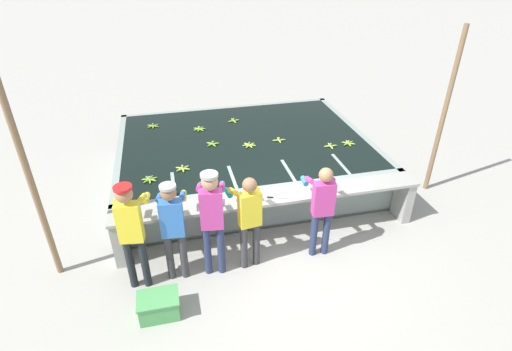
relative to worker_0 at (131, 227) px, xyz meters
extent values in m
plane|color=#A3A099|center=(2.14, 0.37, -1.04)|extent=(80.00, 80.00, 0.00)
cube|color=gray|center=(2.14, 2.79, -1.01)|extent=(5.08, 3.93, 0.06)
cube|color=gray|center=(2.14, 0.88, -0.63)|extent=(5.08, 0.12, 0.83)
cube|color=gray|center=(2.14, 4.69, -0.63)|extent=(5.08, 0.12, 0.83)
cube|color=gray|center=(-0.34, 2.79, -0.63)|extent=(0.12, 3.93, 0.83)
cube|color=gray|center=(4.62, 2.79, -0.63)|extent=(0.12, 3.93, 0.83)
cube|color=black|center=(2.14, 2.79, -0.60)|extent=(4.84, 3.69, 0.77)
cube|color=gray|center=(0.62, 1.34, -0.63)|extent=(0.06, 0.80, 0.83)
cube|color=gray|center=(1.63, 1.34, -0.63)|extent=(0.06, 0.80, 0.83)
cube|color=gray|center=(2.65, 1.34, -0.63)|extent=(0.06, 0.80, 0.83)
cube|color=gray|center=(3.66, 1.34, -0.63)|extent=(0.06, 0.80, 0.83)
cube|color=#9E9E99|center=(2.14, 0.60, -0.24)|extent=(5.08, 0.45, 0.05)
cube|color=#9E9E99|center=(-0.30, 0.60, -0.65)|extent=(0.16, 0.41, 0.78)
cube|color=#9E9E99|center=(4.58, 0.60, -0.65)|extent=(0.16, 0.41, 0.78)
cylinder|color=#1E2328|center=(-0.10, -0.02, -0.62)|extent=(0.11, 0.11, 0.84)
cylinder|color=#1E2328|center=(0.09, -0.05, -0.62)|extent=(0.11, 0.11, 0.84)
cube|color=yellow|center=(0.00, -0.03, 0.10)|extent=(0.34, 0.21, 0.60)
sphere|color=#9E704C|center=(0.00, -0.03, 0.54)|extent=(0.23, 0.23, 0.23)
cylinder|color=red|center=(0.00, -0.03, 0.64)|extent=(0.24, 0.24, 0.04)
cylinder|color=yellow|center=(-0.13, 0.24, 0.31)|extent=(0.12, 0.32, 0.18)
cylinder|color=gold|center=(-0.09, 0.49, 0.15)|extent=(0.11, 0.21, 0.08)
cylinder|color=yellow|center=(0.19, 0.19, 0.31)|extent=(0.12, 0.32, 0.18)
cylinder|color=gold|center=(0.22, 0.44, 0.15)|extent=(0.11, 0.21, 0.08)
cylinder|color=#38383D|center=(0.45, 0.02, -0.64)|extent=(0.11, 0.11, 0.80)
cylinder|color=#38383D|center=(0.65, 0.01, -0.64)|extent=(0.11, 0.11, 0.80)
cube|color=blue|center=(0.55, 0.01, 0.04)|extent=(0.33, 0.20, 0.56)
sphere|color=#896042|center=(0.55, 0.01, 0.45)|extent=(0.22, 0.22, 0.22)
cylinder|color=#9E9E99|center=(0.55, 0.01, 0.55)|extent=(0.23, 0.23, 0.04)
cylinder|color=blue|center=(0.41, 0.28, 0.23)|extent=(0.11, 0.32, 0.18)
cylinder|color=gold|center=(0.43, 0.53, 0.07)|extent=(0.10, 0.21, 0.08)
cylinder|color=blue|center=(0.73, 0.25, 0.23)|extent=(0.11, 0.32, 0.18)
cylinder|color=gold|center=(0.75, 0.50, 0.07)|extent=(0.10, 0.21, 0.08)
cylinder|color=navy|center=(1.00, 0.00, -0.61)|extent=(0.11, 0.11, 0.85)
cylinder|color=navy|center=(1.19, -0.03, -0.61)|extent=(0.11, 0.11, 0.85)
cube|color=#BC388E|center=(1.10, -0.01, 0.11)|extent=(0.34, 0.21, 0.60)
sphere|color=tan|center=(1.10, -0.01, 0.56)|extent=(0.23, 0.23, 0.23)
cylinder|color=#9E9E99|center=(1.10, -0.01, 0.67)|extent=(0.24, 0.24, 0.04)
cylinder|color=#BC388E|center=(0.97, 0.26, 0.33)|extent=(0.12, 0.32, 0.18)
cylinder|color=teal|center=(1.01, 0.51, 0.17)|extent=(0.11, 0.21, 0.08)
cylinder|color=#BC388E|center=(1.29, 0.21, 0.33)|extent=(0.12, 0.32, 0.18)
cylinder|color=teal|center=(1.33, 0.46, 0.17)|extent=(0.11, 0.21, 0.08)
cylinder|color=#38383D|center=(1.55, 0.00, -0.65)|extent=(0.11, 0.11, 0.78)
cylinder|color=#38383D|center=(1.74, 0.03, -0.65)|extent=(0.11, 0.11, 0.78)
cube|color=yellow|center=(1.65, 0.01, 0.01)|extent=(0.34, 0.22, 0.55)
sphere|color=#896042|center=(1.65, 0.01, 0.42)|extent=(0.21, 0.21, 0.21)
cylinder|color=yellow|center=(1.45, 0.24, 0.20)|extent=(0.12, 0.32, 0.18)
cylinder|color=teal|center=(1.41, 0.49, 0.03)|extent=(0.11, 0.21, 0.08)
cylinder|color=yellow|center=(1.77, 0.29, 0.20)|extent=(0.12, 0.32, 0.18)
cylinder|color=teal|center=(1.73, 0.53, 0.03)|extent=(0.11, 0.21, 0.08)
cylinder|color=navy|center=(2.67, 0.03, -0.65)|extent=(0.11, 0.11, 0.78)
cylinder|color=navy|center=(2.87, 0.01, -0.65)|extent=(0.11, 0.11, 0.78)
cube|color=#BC388E|center=(2.77, 0.02, 0.01)|extent=(0.33, 0.19, 0.55)
sphere|color=#9E704C|center=(2.77, 0.02, 0.43)|extent=(0.21, 0.21, 0.21)
cylinder|color=#BC388E|center=(2.63, 0.28, 0.20)|extent=(0.10, 0.31, 0.18)
cylinder|color=teal|center=(2.65, 0.53, 0.04)|extent=(0.10, 0.21, 0.08)
cylinder|color=#BC388E|center=(2.95, 0.26, 0.20)|extent=(0.10, 0.31, 0.18)
cylinder|color=teal|center=(2.97, 0.51, 0.04)|extent=(0.10, 0.21, 0.08)
ellipsoid|color=#9EC642|center=(3.75, 2.00, -0.20)|extent=(0.04, 0.17, 0.04)
ellipsoid|color=#9EC642|center=(3.80, 2.05, -0.20)|extent=(0.17, 0.04, 0.04)
ellipsoid|color=#9EC642|center=(3.75, 2.11, -0.20)|extent=(0.04, 0.17, 0.04)
ellipsoid|color=#9EC642|center=(3.69, 2.05, -0.20)|extent=(0.17, 0.04, 0.04)
cylinder|color=tan|center=(3.75, 2.05, -0.16)|extent=(0.03, 0.03, 0.04)
ellipsoid|color=#93BC3D|center=(2.16, 3.79, -0.20)|extent=(0.17, 0.07, 0.04)
ellipsoid|color=#93BC3D|center=(2.10, 3.83, -0.20)|extent=(0.07, 0.17, 0.04)
ellipsoid|color=#93BC3D|center=(2.06, 3.76, -0.20)|extent=(0.17, 0.07, 0.04)
ellipsoid|color=#93BC3D|center=(2.12, 3.72, -0.20)|extent=(0.07, 0.17, 0.04)
cylinder|color=tan|center=(2.11, 3.78, -0.16)|extent=(0.03, 0.03, 0.04)
ellipsoid|color=#7FAD33|center=(1.33, 3.45, -0.20)|extent=(0.12, 0.16, 0.04)
ellipsoid|color=#7FAD33|center=(1.35, 3.49, -0.20)|extent=(0.17, 0.06, 0.04)
ellipsoid|color=#7FAD33|center=(1.34, 3.53, -0.20)|extent=(0.15, 0.15, 0.04)
ellipsoid|color=#7FAD33|center=(1.29, 3.55, -0.20)|extent=(0.05, 0.17, 0.04)
ellipsoid|color=#7FAD33|center=(1.25, 3.52, -0.20)|extent=(0.16, 0.12, 0.04)
ellipsoid|color=#7FAD33|center=(1.25, 3.48, -0.20)|extent=(0.17, 0.09, 0.04)
ellipsoid|color=#7FAD33|center=(1.28, 3.44, -0.20)|extent=(0.09, 0.17, 0.04)
cylinder|color=tan|center=(1.30, 3.49, -0.16)|extent=(0.03, 0.03, 0.04)
ellipsoid|color=#75A333|center=(0.21, 1.61, -0.20)|extent=(0.11, 0.17, 0.04)
ellipsoid|color=#75A333|center=(0.18, 1.57, -0.20)|extent=(0.17, 0.06, 0.04)
ellipsoid|color=#75A333|center=(0.19, 1.52, -0.20)|extent=(0.15, 0.14, 0.04)
ellipsoid|color=#75A333|center=(0.23, 1.51, -0.20)|extent=(0.04, 0.17, 0.04)
ellipsoid|color=#75A333|center=(0.28, 1.53, -0.20)|extent=(0.16, 0.13, 0.04)
ellipsoid|color=#75A333|center=(0.28, 1.57, -0.20)|extent=(0.17, 0.08, 0.04)
ellipsoid|color=#75A333|center=(0.25, 1.61, -0.20)|extent=(0.10, 0.17, 0.04)
cylinder|color=tan|center=(0.23, 1.56, -0.16)|extent=(0.03, 0.03, 0.04)
ellipsoid|color=#9EC642|center=(2.13, 2.47, -0.20)|extent=(0.17, 0.04, 0.04)
ellipsoid|color=#9EC642|center=(2.15, 2.43, -0.20)|extent=(0.13, 0.16, 0.04)
ellipsoid|color=#9EC642|center=(2.19, 2.42, -0.20)|extent=(0.07, 0.17, 0.04)
ellipsoid|color=#9EC642|center=(2.23, 2.45, -0.20)|extent=(0.17, 0.11, 0.04)
ellipsoid|color=#9EC642|center=(2.23, 2.49, -0.20)|extent=(0.17, 0.11, 0.04)
ellipsoid|color=#9EC642|center=(2.19, 2.52, -0.20)|extent=(0.07, 0.17, 0.04)
ellipsoid|color=#9EC642|center=(2.15, 2.51, -0.20)|extent=(0.13, 0.16, 0.04)
cylinder|color=tan|center=(2.18, 2.47, -0.16)|extent=(0.03, 0.03, 0.04)
ellipsoid|color=#9EC642|center=(2.88, 2.55, -0.20)|extent=(0.17, 0.04, 0.04)
ellipsoid|color=#9EC642|center=(2.83, 2.60, -0.20)|extent=(0.04, 0.17, 0.04)
ellipsoid|color=#9EC642|center=(2.77, 2.55, -0.20)|extent=(0.17, 0.04, 0.04)
ellipsoid|color=#9EC642|center=(2.83, 2.49, -0.20)|extent=(0.04, 0.17, 0.04)
cylinder|color=tan|center=(2.83, 2.55, -0.16)|extent=(0.03, 0.03, 0.04)
ellipsoid|color=#7FAD33|center=(1.43, 2.66, -0.20)|extent=(0.16, 0.13, 0.04)
ellipsoid|color=#7FAD33|center=(1.49, 2.64, -0.20)|extent=(0.09, 0.17, 0.04)
ellipsoid|color=#7FAD33|center=(1.53, 2.69, -0.20)|extent=(0.17, 0.04, 0.04)
ellipsoid|color=#7FAD33|center=(1.49, 2.74, -0.20)|extent=(0.09, 0.17, 0.04)
ellipsoid|color=#7FAD33|center=(1.43, 2.72, -0.20)|extent=(0.16, 0.13, 0.04)
cylinder|color=tan|center=(1.47, 2.69, -0.16)|extent=(0.03, 0.03, 0.04)
ellipsoid|color=#75A333|center=(0.28, 3.93, -0.20)|extent=(0.16, 0.12, 0.04)
ellipsoid|color=#75A333|center=(0.28, 3.87, -0.20)|extent=(0.17, 0.11, 0.04)
ellipsoid|color=#75A333|center=(0.32, 3.84, -0.20)|extent=(0.04, 0.17, 0.04)
ellipsoid|color=#75A333|center=(0.37, 3.87, -0.20)|extent=(0.16, 0.12, 0.04)
ellipsoid|color=#75A333|center=(0.37, 3.92, -0.20)|extent=(0.17, 0.11, 0.04)
ellipsoid|color=#75A333|center=(0.32, 3.95, -0.20)|extent=(0.04, 0.17, 0.04)
cylinder|color=tan|center=(0.32, 3.90, -0.16)|extent=(0.03, 0.03, 0.04)
ellipsoid|color=#9EC642|center=(0.77, 1.78, -0.20)|extent=(0.16, 0.12, 0.04)
ellipsoid|color=#9EC642|center=(0.82, 1.76, -0.20)|extent=(0.04, 0.17, 0.04)
ellipsoid|color=#9EC642|center=(0.86, 1.79, -0.20)|extent=(0.17, 0.11, 0.04)
ellipsoid|color=#9EC642|center=(0.86, 1.84, -0.20)|extent=(0.16, 0.12, 0.04)
ellipsoid|color=#9EC642|center=(0.81, 1.87, -0.20)|extent=(0.04, 0.17, 0.04)
ellipsoid|color=#9EC642|center=(0.76, 1.84, -0.20)|extent=(0.17, 0.11, 0.04)
cylinder|color=tan|center=(0.81, 1.81, -0.16)|extent=(0.03, 0.03, 0.04)
ellipsoid|color=#8CB738|center=(4.15, 2.03, -0.20)|extent=(0.05, 0.17, 0.04)
ellipsoid|color=#8CB738|center=(4.20, 2.06, -0.20)|extent=(0.16, 0.12, 0.04)
ellipsoid|color=#8CB738|center=(4.20, 2.11, -0.20)|extent=(0.17, 0.11, 0.04)
ellipsoid|color=#8CB738|center=(4.16, 2.14, -0.20)|extent=(0.05, 0.17, 0.04)
ellipsoid|color=#8CB738|center=(4.11, 2.12, -0.20)|extent=(0.16, 0.12, 0.04)
ellipsoid|color=#8CB738|center=(4.10, 2.06, -0.20)|extent=(0.17, 0.11, 0.04)
cylinder|color=tan|center=(4.15, 2.09, -0.16)|extent=(0.03, 0.03, 0.04)
cube|color=silver|center=(3.18, 0.47, -0.20)|extent=(0.20, 0.11, 0.00)
cube|color=black|center=(2.99, 0.55, -0.20)|extent=(0.10, 0.06, 0.02)
cube|color=silver|center=(2.29, 0.50, -0.20)|extent=(0.20, 0.09, 0.00)
cube|color=black|center=(2.10, 0.55, -0.20)|extent=(0.10, 0.05, 0.02)
cube|color=#4C9E56|center=(0.25, -0.65, -0.89)|extent=(0.52, 0.36, 0.30)
cube|color=#4C9E56|center=(0.25, -0.65, -0.73)|extent=(0.55, 0.39, 0.02)
cylinder|color=#846647|center=(-1.22, 0.54, 0.56)|extent=(0.09, 0.09, 3.20)
cylinder|color=#846647|center=(5.63, 1.37, 0.56)|extent=(0.09, 0.09, 3.20)
camera|label=1|loc=(0.65, -4.56, 3.32)|focal=28.00mm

